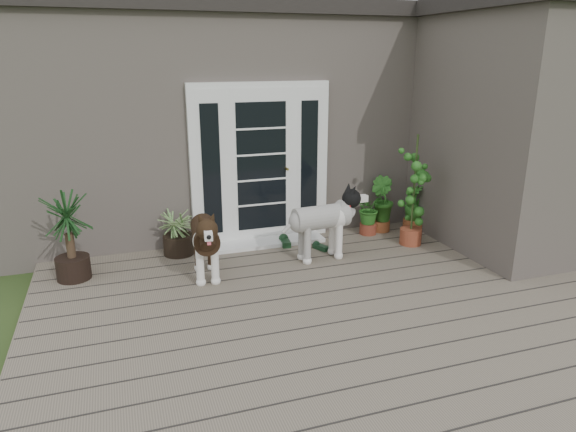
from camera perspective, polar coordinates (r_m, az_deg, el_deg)
name	(u,v)px	position (r m, az deg, el deg)	size (l,w,h in m)	color
deck	(339,310)	(5.51, 5.59, -10.27)	(6.20, 4.60, 0.12)	#6B5B4C
house_main	(239,120)	(8.98, -5.42, 10.50)	(7.40, 4.00, 3.10)	#665E54
roof_main	(236,15)	(8.94, -5.74, 21.06)	(7.60, 4.20, 0.20)	#2D2826
house_wing	(510,138)	(7.50, 23.16, 7.87)	(1.60, 2.40, 3.10)	#665E54
roof_wing	(527,3)	(7.45, 24.74, 20.44)	(1.80, 2.60, 0.20)	#2D2826
door_unit	(261,164)	(7.03, -3.01, 5.74)	(1.90, 0.14, 2.15)	white
door_step	(266,242)	(7.13, -2.44, -2.87)	(1.60, 0.40, 0.05)	white
brindle_dog	(205,246)	(6.03, -9.05, -3.25)	(0.40, 0.93, 0.77)	#321F12
white_dog	(321,229)	(6.51, 3.64, -1.39)	(0.41, 0.96, 0.80)	silver
spider_plant	(178,228)	(6.81, -12.03, -1.35)	(0.65, 0.65, 0.70)	#95A767
yucca	(69,236)	(6.36, -22.90, -2.01)	(0.73, 0.73, 1.05)	black
herb_a	(368,216)	(7.53, 8.83, -0.03)	(0.42, 0.42, 0.53)	#195217
herb_b	(381,211)	(7.69, 10.19, 0.51)	(0.39, 0.39, 0.59)	#255919
herb_c	(414,212)	(7.83, 13.66, 0.40)	(0.35, 0.35, 0.54)	#175218
sapling	(414,189)	(7.09, 13.67, 2.91)	(0.46, 0.46, 1.56)	#215217
clog_left	(321,247)	(6.92, 3.63, -3.38)	(0.12, 0.27, 0.08)	#16371E
clog_right	(285,241)	(7.07, -0.33, -2.80)	(0.16, 0.34, 0.10)	black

